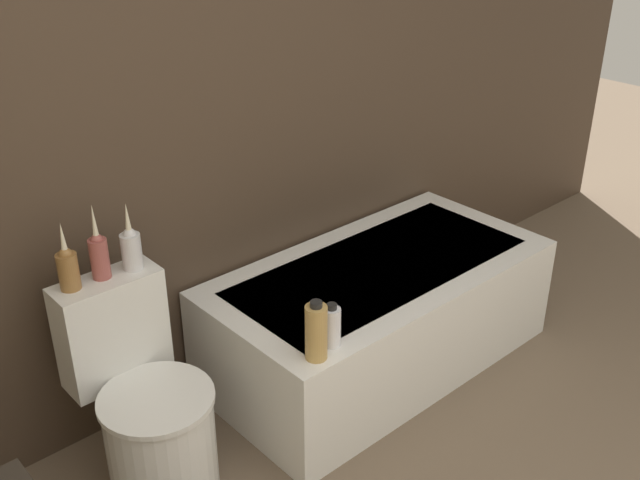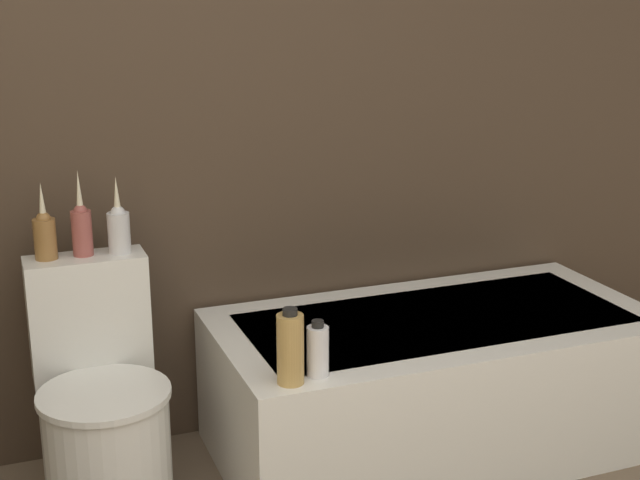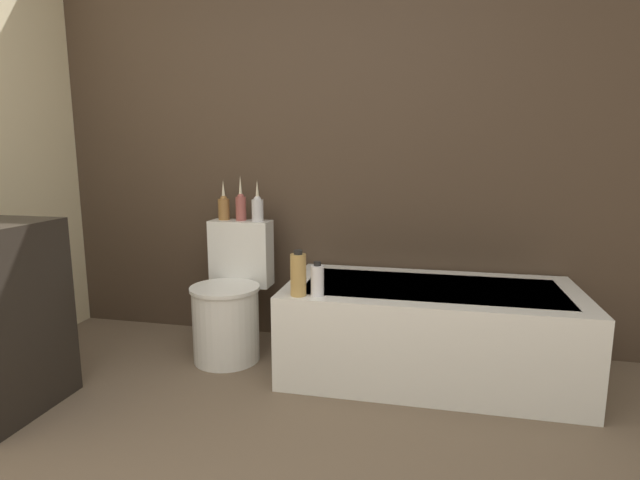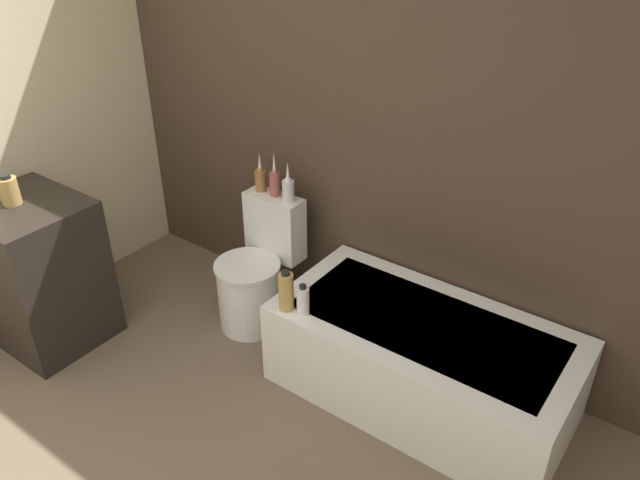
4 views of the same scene
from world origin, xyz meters
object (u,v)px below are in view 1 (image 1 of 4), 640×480
Objects in this scene: vase_bronze at (131,247)px; shampoo_bottle_short at (332,326)px; bathtub at (378,313)px; shampoo_bottle_tall at (316,332)px; toilet at (149,414)px; vase_silver at (99,254)px; vase_gold at (68,267)px.

vase_bronze is 0.74m from shampoo_bottle_short.
bathtub is 0.79m from shampoo_bottle_tall.
vase_bronze is 1.44× the size of shampoo_bottle_short.
shampoo_bottle_short reaches higher than bathtub.
bathtub is at bearing -11.29° from vase_bronze.
shampoo_bottle_tall reaches higher than shampoo_bottle_short.
toilet is (-1.13, 0.01, 0.07)m from bathtub.
shampoo_bottle_tall is at bearing -53.02° from vase_bronze.
shampoo_bottle_short is at bearing -45.91° from vase_bronze.
vase_silver is (0.00, 0.21, 0.55)m from toilet.
toilet reaches higher than bathtub.
vase_bronze reaches higher than shampoo_bottle_tall.
shampoo_bottle_short is at bearing -152.15° from bathtub.
vase_silver is 1.10× the size of vase_bronze.
shampoo_bottle_tall is (-0.64, -0.31, 0.35)m from bathtub.
toilet is at bearing -90.00° from vase_silver.
shampoo_bottle_short is at bearing -40.76° from vase_silver.
vase_bronze is 1.08× the size of shampoo_bottle_tall.
vase_bronze is (0.22, -0.01, 0.00)m from vase_gold.
shampoo_bottle_tall is at bearing -46.69° from vase_silver.
vase_gold is at bearing 170.01° from bathtub.
toilet is at bearing -62.24° from vase_gold.
shampoo_bottle_tall is at bearing -40.99° from vase_gold.
shampoo_bottle_short is (0.09, 0.02, -0.03)m from shampoo_bottle_tall.
vase_silver reaches higher than shampoo_bottle_tall.
vase_gold reaches higher than bathtub.
vase_bronze reaches higher than shampoo_bottle_short.
vase_bronze reaches higher than bathtub.
vase_silver is at bearing -0.47° from vase_gold.
vase_silver reaches higher than toilet.
bathtub is 1.31m from vase_silver.
vase_silver is at bearing 90.00° from toilet.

